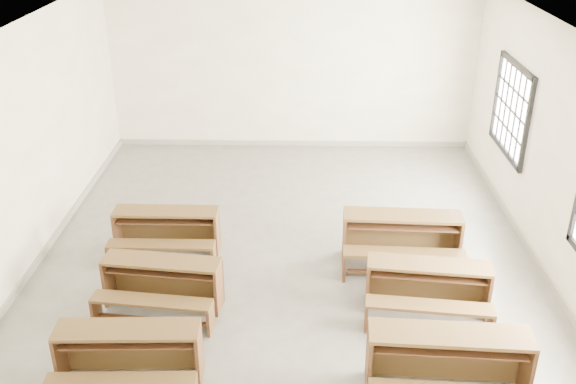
{
  "coord_description": "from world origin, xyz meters",
  "views": [
    {
      "loc": [
        0.16,
        -7.84,
        4.8
      ],
      "look_at": [
        0.0,
        0.0,
        1.0
      ],
      "focal_mm": 40.0,
      "sensor_mm": 36.0,
      "label": 1
    }
  ],
  "objects_px": {
    "desk_set_4": "(428,285)",
    "desk_set_5": "(402,236)",
    "desk_set_3": "(449,361)",
    "desk_set_2": "(166,229)",
    "desk_set_1": "(162,281)",
    "desk_set_0": "(128,353)"
  },
  "relations": [
    {
      "from": "desk_set_4",
      "to": "desk_set_5",
      "type": "height_order",
      "value": "desk_set_5"
    },
    {
      "from": "desk_set_2",
      "to": "desk_set_3",
      "type": "xyz_separation_m",
      "value": [
        3.41,
        -2.75,
        0.05
      ]
    },
    {
      "from": "desk_set_2",
      "to": "desk_set_4",
      "type": "height_order",
      "value": "desk_set_4"
    },
    {
      "from": "desk_set_2",
      "to": "desk_set_4",
      "type": "relative_size",
      "value": 0.94
    },
    {
      "from": "desk_set_0",
      "to": "desk_set_5",
      "type": "xyz_separation_m",
      "value": [
        3.17,
        2.47,
        0.03
      ]
    },
    {
      "from": "desk_set_1",
      "to": "desk_set_4",
      "type": "xyz_separation_m",
      "value": [
        3.25,
        -0.04,
        0.01
      ]
    },
    {
      "from": "desk_set_5",
      "to": "desk_set_0",
      "type": "bearing_deg",
      "value": -139.31
    },
    {
      "from": "desk_set_3",
      "to": "desk_set_4",
      "type": "bearing_deg",
      "value": 91.75
    },
    {
      "from": "desk_set_0",
      "to": "desk_set_3",
      "type": "height_order",
      "value": "desk_set_3"
    },
    {
      "from": "desk_set_1",
      "to": "desk_set_2",
      "type": "height_order",
      "value": "desk_set_2"
    },
    {
      "from": "desk_set_3",
      "to": "desk_set_4",
      "type": "relative_size",
      "value": 1.08
    },
    {
      "from": "desk_set_0",
      "to": "desk_set_4",
      "type": "xyz_separation_m",
      "value": [
        3.33,
        1.32,
        -0.0
      ]
    },
    {
      "from": "desk_set_1",
      "to": "desk_set_3",
      "type": "distance_m",
      "value": 3.53
    },
    {
      "from": "desk_set_5",
      "to": "desk_set_2",
      "type": "bearing_deg",
      "value": 179.61
    },
    {
      "from": "desk_set_0",
      "to": "desk_set_2",
      "type": "height_order",
      "value": "desk_set_0"
    },
    {
      "from": "desk_set_2",
      "to": "desk_set_3",
      "type": "bearing_deg",
      "value": -38.56
    },
    {
      "from": "desk_set_1",
      "to": "desk_set_4",
      "type": "bearing_deg",
      "value": 6.1
    },
    {
      "from": "desk_set_5",
      "to": "desk_set_1",
      "type": "bearing_deg",
      "value": -157.41
    },
    {
      "from": "desk_set_1",
      "to": "desk_set_5",
      "type": "bearing_deg",
      "value": 26.54
    },
    {
      "from": "desk_set_0",
      "to": "desk_set_5",
      "type": "height_order",
      "value": "desk_set_5"
    },
    {
      "from": "desk_set_3",
      "to": "desk_set_5",
      "type": "relative_size",
      "value": 1.02
    },
    {
      "from": "desk_set_3",
      "to": "desk_set_4",
      "type": "distance_m",
      "value": 1.41
    }
  ]
}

